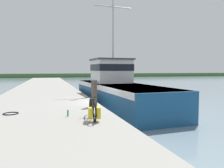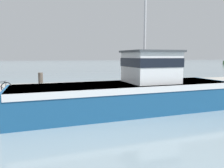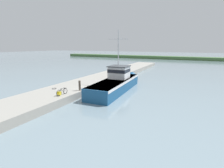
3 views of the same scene
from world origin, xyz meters
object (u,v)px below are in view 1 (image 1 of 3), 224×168
(bicycle_touring, at_px, (93,110))
(fishing_boat_main, at_px, (115,89))
(water_bottle_by_bike, at_px, (68,113))
(mooring_post, at_px, (94,93))

(bicycle_touring, bearing_deg, fishing_boat_main, 71.26)
(fishing_boat_main, xyz_separation_m, water_bottle_by_bike, (-4.25, -7.46, -0.20))
(mooring_post, bearing_deg, fishing_boat_main, 63.00)
(mooring_post, height_order, water_bottle_by_bike, mooring_post)
(fishing_boat_main, relative_size, bicycle_touring, 8.86)
(fishing_boat_main, height_order, bicycle_touring, fishing_boat_main)
(fishing_boat_main, xyz_separation_m, mooring_post, (-2.80, -5.49, 0.33))
(fishing_boat_main, height_order, water_bottle_by_bike, fishing_boat_main)
(mooring_post, distance_m, water_bottle_by_bike, 2.50)
(fishing_boat_main, relative_size, mooring_post, 11.81)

